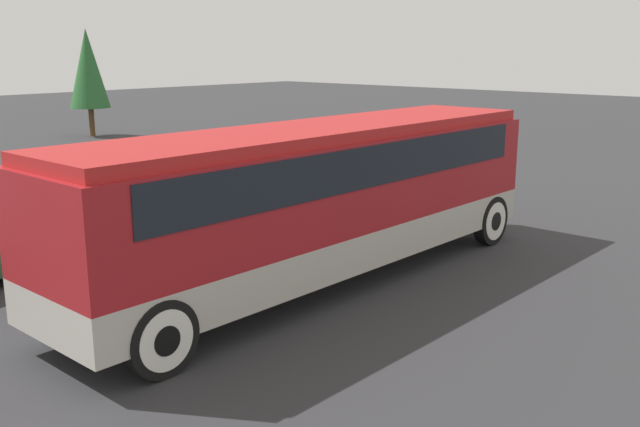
{
  "coord_description": "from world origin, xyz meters",
  "views": [
    {
      "loc": [
        -10.08,
        -9.06,
        4.59
      ],
      "look_at": [
        0.0,
        0.0,
        1.41
      ],
      "focal_mm": 40.0,
      "sensor_mm": 36.0,
      "label": 1
    }
  ],
  "objects": [
    {
      "name": "ground_plane",
      "position": [
        0.0,
        0.0,
        0.0
      ],
      "size": [
        120.0,
        120.0,
        0.0
      ],
      "primitive_type": "plane",
      "color": "#2D2D30"
    },
    {
      "name": "tree_left",
      "position": [
        9.71,
        24.8,
        3.48
      ],
      "size": [
        2.05,
        2.05,
        5.51
      ],
      "color": "brown",
      "rests_on": "ground_plane"
    },
    {
      "name": "tour_bus",
      "position": [
        0.1,
        0.0,
        1.9
      ],
      "size": [
        11.47,
        2.57,
        3.13
      ],
      "color": "#B7B2A8",
      "rests_on": "ground_plane"
    },
    {
      "name": "parked_car_far",
      "position": [
        4.5,
        8.55,
        0.7
      ],
      "size": [
        4.47,
        1.81,
        1.4
      ],
      "color": "#7A6B5B",
      "rests_on": "ground_plane"
    }
  ]
}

